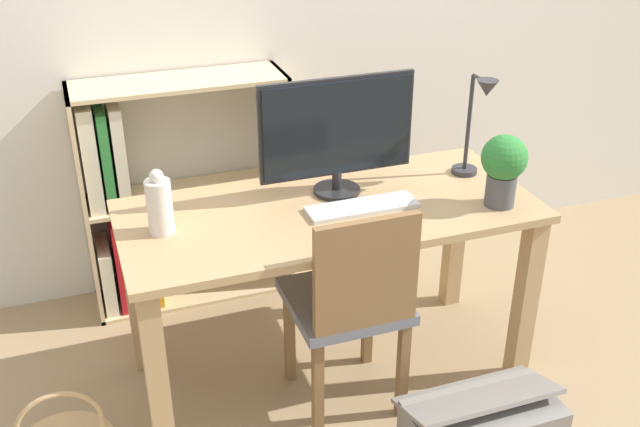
{
  "coord_description": "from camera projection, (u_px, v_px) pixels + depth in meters",
  "views": [
    {
      "loc": [
        -0.83,
        -2.23,
        1.95
      ],
      "look_at": [
        0.0,
        0.1,
        0.66
      ],
      "focal_mm": 42.0,
      "sensor_mm": 36.0,
      "label": 1
    }
  ],
  "objects": [
    {
      "name": "vase",
      "position": [
        159.0,
        205.0,
        2.46
      ],
      "size": [
        0.09,
        0.09,
        0.23
      ],
      "color": "silver",
      "rests_on": "desk"
    },
    {
      "name": "monitor",
      "position": [
        337.0,
        131.0,
        2.67
      ],
      "size": [
        0.58,
        0.17,
        0.44
      ],
      "color": "#232326",
      "rests_on": "desk"
    },
    {
      "name": "bookshelf",
      "position": [
        147.0,
        208.0,
        3.24
      ],
      "size": [
        0.89,
        0.28,
        1.02
      ],
      "color": "#D8BC8C",
      "rests_on": "ground_plane"
    },
    {
      "name": "desk",
      "position": [
        329.0,
        239.0,
        2.73
      ],
      "size": [
        1.49,
        0.66,
        0.73
      ],
      "color": "tan",
      "rests_on": "ground_plane"
    },
    {
      "name": "keyboard",
      "position": [
        362.0,
        207.0,
        2.66
      ],
      "size": [
        0.4,
        0.12,
        0.02
      ],
      "color": "silver",
      "rests_on": "desk"
    },
    {
      "name": "potted_plant",
      "position": [
        503.0,
        165.0,
        2.62
      ],
      "size": [
        0.16,
        0.16,
        0.27
      ],
      "color": "#4C4C51",
      "rests_on": "desk"
    },
    {
      "name": "desk_lamp",
      "position": [
        477.0,
        118.0,
        2.78
      ],
      "size": [
        0.1,
        0.19,
        0.41
      ],
      "color": "#2D2D33",
      "rests_on": "desk"
    },
    {
      "name": "chair",
      "position": [
        352.0,
        302.0,
        2.6
      ],
      "size": [
        0.4,
        0.4,
        0.85
      ],
      "rotation": [
        0.0,
        0.0,
        -0.13
      ],
      "color": "slate",
      "rests_on": "ground_plane"
    },
    {
      "name": "ground_plane",
      "position": [
        328.0,
        369.0,
        3.01
      ],
      "size": [
        10.0,
        10.0,
        0.0
      ],
      "primitive_type": "plane",
      "color": "#997F5B"
    }
  ]
}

